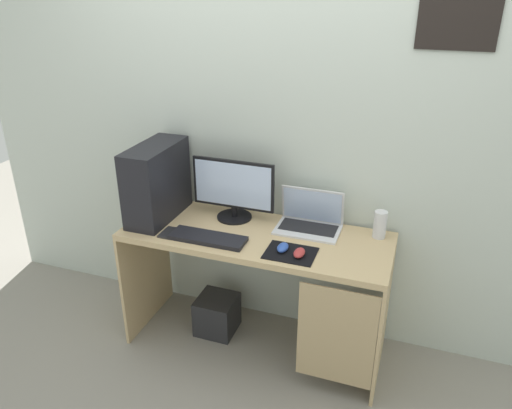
{
  "coord_description": "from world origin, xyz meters",
  "views": [
    {
      "loc": [
        0.81,
        -2.29,
        2.06
      ],
      "look_at": [
        0.0,
        0.0,
        0.94
      ],
      "focal_mm": 34.69,
      "sensor_mm": 36.0,
      "label": 1
    }
  ],
  "objects_px": {
    "speaker": "(380,225)",
    "subwoofer": "(217,314)",
    "mouse_left": "(283,247)",
    "monitor": "(233,190)",
    "cell_phone": "(168,233)",
    "mouse_right": "(299,253)",
    "pc_tower": "(157,182)",
    "keyboard": "(208,238)",
    "laptop": "(309,221)"
  },
  "relations": [
    {
      "from": "laptop",
      "to": "speaker",
      "type": "relative_size",
      "value": 2.32
    },
    {
      "from": "keyboard",
      "to": "subwoofer",
      "type": "xyz_separation_m",
      "value": [
        -0.05,
        0.18,
        -0.65
      ]
    },
    {
      "from": "cell_phone",
      "to": "speaker",
      "type": "bearing_deg",
      "value": 17.46
    },
    {
      "from": "monitor",
      "to": "mouse_left",
      "type": "bearing_deg",
      "value": -35.6
    },
    {
      "from": "cell_phone",
      "to": "subwoofer",
      "type": "bearing_deg",
      "value": 44.57
    },
    {
      "from": "pc_tower",
      "to": "cell_phone",
      "type": "xyz_separation_m",
      "value": [
        0.15,
        -0.18,
        -0.22
      ]
    },
    {
      "from": "pc_tower",
      "to": "mouse_left",
      "type": "relative_size",
      "value": 4.9
    },
    {
      "from": "speaker",
      "to": "monitor",
      "type": "bearing_deg",
      "value": -176.7
    },
    {
      "from": "keyboard",
      "to": "cell_phone",
      "type": "relative_size",
      "value": 3.23
    },
    {
      "from": "keyboard",
      "to": "mouse_left",
      "type": "height_order",
      "value": "mouse_left"
    },
    {
      "from": "monitor",
      "to": "speaker",
      "type": "height_order",
      "value": "monitor"
    },
    {
      "from": "mouse_left",
      "to": "mouse_right",
      "type": "bearing_deg",
      "value": -14.74
    },
    {
      "from": "laptop",
      "to": "keyboard",
      "type": "bearing_deg",
      "value": -146.76
    },
    {
      "from": "pc_tower",
      "to": "subwoofer",
      "type": "relative_size",
      "value": 1.98
    },
    {
      "from": "monitor",
      "to": "subwoofer",
      "type": "bearing_deg",
      "value": -126.19
    },
    {
      "from": "speaker",
      "to": "subwoofer",
      "type": "distance_m",
      "value": 1.18
    },
    {
      "from": "pc_tower",
      "to": "keyboard",
      "type": "relative_size",
      "value": 1.12
    },
    {
      "from": "pc_tower",
      "to": "subwoofer",
      "type": "bearing_deg",
      "value": 1.51
    },
    {
      "from": "pc_tower",
      "to": "mouse_right",
      "type": "bearing_deg",
      "value": -11.11
    },
    {
      "from": "keyboard",
      "to": "mouse_left",
      "type": "relative_size",
      "value": 4.38
    },
    {
      "from": "pc_tower",
      "to": "monitor",
      "type": "bearing_deg",
      "value": 15.89
    },
    {
      "from": "mouse_left",
      "to": "cell_phone",
      "type": "xyz_separation_m",
      "value": [
        -0.66,
        -0.03,
        -0.02
      ]
    },
    {
      "from": "pc_tower",
      "to": "mouse_right",
      "type": "xyz_separation_m",
      "value": [
        0.91,
        -0.18,
        -0.2
      ]
    },
    {
      "from": "laptop",
      "to": "speaker",
      "type": "height_order",
      "value": "laptop"
    },
    {
      "from": "cell_phone",
      "to": "keyboard",
      "type": "bearing_deg",
      "value": 1.42
    },
    {
      "from": "mouse_left",
      "to": "mouse_right",
      "type": "distance_m",
      "value": 0.1
    },
    {
      "from": "cell_phone",
      "to": "subwoofer",
      "type": "xyz_separation_m",
      "value": [
        0.19,
        0.19,
        -0.64
      ]
    },
    {
      "from": "cell_phone",
      "to": "subwoofer",
      "type": "relative_size",
      "value": 0.55
    },
    {
      "from": "pc_tower",
      "to": "keyboard",
      "type": "xyz_separation_m",
      "value": [
        0.39,
        -0.17,
        -0.21
      ]
    },
    {
      "from": "keyboard",
      "to": "subwoofer",
      "type": "distance_m",
      "value": 0.68
    },
    {
      "from": "laptop",
      "to": "mouse_right",
      "type": "height_order",
      "value": "laptop"
    },
    {
      "from": "pc_tower",
      "to": "keyboard",
      "type": "bearing_deg",
      "value": -23.67
    },
    {
      "from": "monitor",
      "to": "cell_phone",
      "type": "relative_size",
      "value": 3.78
    },
    {
      "from": "laptop",
      "to": "cell_phone",
      "type": "bearing_deg",
      "value": -155.96
    },
    {
      "from": "monitor",
      "to": "speaker",
      "type": "relative_size",
      "value": 3.19
    },
    {
      "from": "monitor",
      "to": "cell_phone",
      "type": "height_order",
      "value": "monitor"
    },
    {
      "from": "mouse_right",
      "to": "subwoofer",
      "type": "height_order",
      "value": "mouse_right"
    },
    {
      "from": "monitor",
      "to": "subwoofer",
      "type": "height_order",
      "value": "monitor"
    },
    {
      "from": "mouse_left",
      "to": "speaker",
      "type": "bearing_deg",
      "value": 35.54
    },
    {
      "from": "speaker",
      "to": "subwoofer",
      "type": "relative_size",
      "value": 0.65
    },
    {
      "from": "speaker",
      "to": "mouse_left",
      "type": "distance_m",
      "value": 0.56
    },
    {
      "from": "pc_tower",
      "to": "mouse_left",
      "type": "distance_m",
      "value": 0.85
    },
    {
      "from": "cell_phone",
      "to": "mouse_right",
      "type": "bearing_deg",
      "value": 0.07
    },
    {
      "from": "subwoofer",
      "to": "laptop",
      "type": "bearing_deg",
      "value": 14.2
    },
    {
      "from": "mouse_left",
      "to": "mouse_right",
      "type": "xyz_separation_m",
      "value": [
        0.1,
        -0.02,
        0.0
      ]
    },
    {
      "from": "pc_tower",
      "to": "monitor",
      "type": "height_order",
      "value": "pc_tower"
    },
    {
      "from": "speaker",
      "to": "mouse_left",
      "type": "relative_size",
      "value": 1.61
    },
    {
      "from": "pc_tower",
      "to": "mouse_left",
      "type": "bearing_deg",
      "value": -10.67
    },
    {
      "from": "mouse_left",
      "to": "cell_phone",
      "type": "height_order",
      "value": "mouse_left"
    },
    {
      "from": "mouse_right",
      "to": "cell_phone",
      "type": "distance_m",
      "value": 0.75
    }
  ]
}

